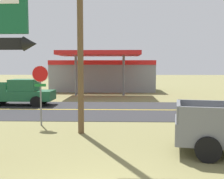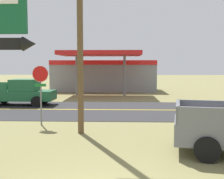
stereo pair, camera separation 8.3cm
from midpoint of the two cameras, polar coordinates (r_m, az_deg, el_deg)
The scene contains 6 objects.
road_asphalt at distance 18.55m, azimuth 0.73°, elevation -4.22°, with size 140.00×8.00×0.02m, color #2B2B2D.
road_centre_line at distance 18.55m, azimuth 0.73°, elevation -4.18°, with size 126.00×0.20×0.01m, color gold.
stop_sign at distance 14.00m, azimuth -14.38°, elevation 0.99°, with size 0.80×0.08×2.95m.
utility_pole at distance 12.17m, azimuth -6.45°, elevation 15.04°, with size 1.74×0.26×9.61m.
gas_station at distance 33.32m, azimuth -1.53°, elevation 3.12°, with size 12.00×11.50×4.40m.
pickup_green_on_road at distance 21.79m, azimuth -18.31°, elevation -0.60°, with size 5.20×2.24×1.96m.
Camera 2 is at (0.52, -5.31, 2.92)m, focal length 44.28 mm.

